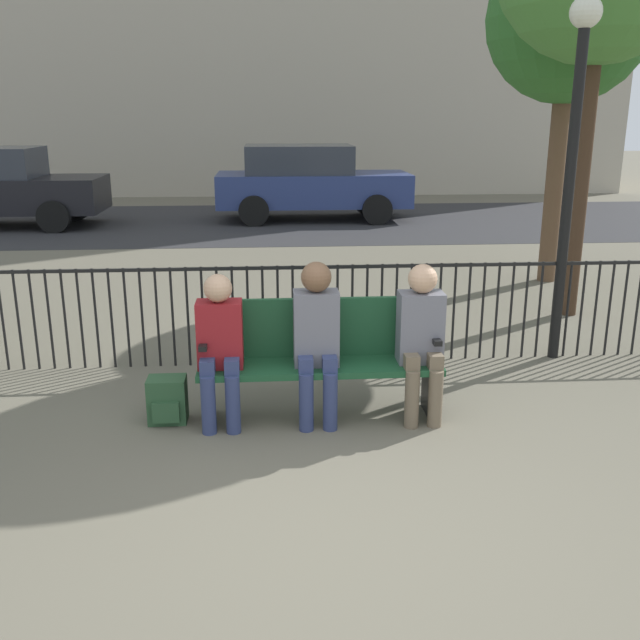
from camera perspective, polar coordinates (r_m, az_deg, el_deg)
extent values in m
plane|color=#605B4C|center=(4.24, 1.68, -16.76)|extent=(80.00, 80.00, 0.00)
cube|color=#194728|center=(5.50, 0.00, -3.75)|extent=(1.87, 0.45, 0.05)
cube|color=#194728|center=(5.60, -0.15, -0.57)|extent=(1.87, 0.05, 0.47)
cube|color=black|center=(5.59, -9.02, -6.10)|extent=(0.06, 0.38, 0.40)
cube|color=black|center=(5.71, 8.82, -5.61)|extent=(0.06, 0.38, 0.40)
cube|color=black|center=(5.44, -9.22, -1.71)|extent=(0.06, 0.38, 0.04)
cube|color=black|center=(5.56, 9.02, -1.30)|extent=(0.06, 0.38, 0.04)
cylinder|color=navy|center=(5.37, -8.91, -6.75)|extent=(0.11, 0.11, 0.45)
cylinder|color=navy|center=(5.36, -6.98, -6.73)|extent=(0.11, 0.11, 0.45)
cube|color=navy|center=(5.37, -8.96, -3.62)|extent=(0.11, 0.20, 0.12)
cube|color=navy|center=(5.36, -7.04, -3.59)|extent=(0.11, 0.20, 0.12)
cube|color=maroon|center=(5.41, -8.01, -1.13)|extent=(0.34, 0.22, 0.51)
sphere|color=tan|center=(5.30, -8.17, 2.53)|extent=(0.21, 0.21, 0.21)
cylinder|color=navy|center=(5.36, -1.11, -6.61)|extent=(0.11, 0.11, 0.45)
cylinder|color=navy|center=(5.37, 0.82, -6.55)|extent=(0.11, 0.11, 0.45)
cube|color=navy|center=(5.35, -1.18, -3.47)|extent=(0.11, 0.20, 0.12)
cube|color=navy|center=(5.37, 0.74, -3.43)|extent=(0.11, 0.20, 0.12)
cube|color=slate|center=(5.40, -0.31, -0.65)|extent=(0.34, 0.22, 0.57)
sphere|color=brown|center=(5.28, -0.30, 3.46)|extent=(0.23, 0.23, 0.23)
cylinder|color=brown|center=(5.46, 7.36, -6.31)|extent=(0.11, 0.11, 0.45)
cylinder|color=brown|center=(5.50, 9.21, -6.23)|extent=(0.11, 0.11, 0.45)
cube|color=brown|center=(5.45, 7.26, -3.24)|extent=(0.11, 0.20, 0.12)
cube|color=brown|center=(5.49, 9.10, -3.18)|extent=(0.11, 0.20, 0.12)
cube|color=slate|center=(5.51, 8.01, -0.58)|extent=(0.34, 0.22, 0.55)
sphere|color=tan|center=(5.40, 8.22, 3.29)|extent=(0.22, 0.22, 0.22)
cube|color=#284C2D|center=(5.65, -12.10, -6.25)|extent=(0.29, 0.21, 0.36)
cube|color=#284C2D|center=(5.56, -12.24, -7.26)|extent=(0.20, 0.04, 0.16)
cylinder|color=black|center=(7.14, -24.05, -0.06)|extent=(0.02, 0.02, 0.95)
cylinder|color=black|center=(7.09, -22.98, -0.03)|extent=(0.02, 0.02, 0.95)
cylinder|color=black|center=(7.04, -21.91, -0.01)|extent=(0.02, 0.02, 0.95)
cylinder|color=black|center=(7.00, -20.82, 0.01)|extent=(0.02, 0.02, 0.95)
cylinder|color=black|center=(6.96, -19.71, 0.04)|extent=(0.02, 0.02, 0.95)
cylinder|color=black|center=(6.93, -18.60, 0.06)|extent=(0.02, 0.02, 0.95)
cylinder|color=black|center=(6.89, -17.47, 0.09)|extent=(0.02, 0.02, 0.95)
cylinder|color=black|center=(6.86, -16.34, 0.11)|extent=(0.02, 0.02, 0.95)
cylinder|color=black|center=(6.83, -15.19, 0.14)|extent=(0.02, 0.02, 0.95)
cylinder|color=black|center=(6.81, -14.03, 0.16)|extent=(0.02, 0.02, 0.95)
cylinder|color=black|center=(6.79, -12.87, 0.18)|extent=(0.02, 0.02, 0.95)
cylinder|color=black|center=(6.77, -11.70, 0.21)|extent=(0.02, 0.02, 0.95)
cylinder|color=black|center=(6.75, -10.52, 0.24)|extent=(0.02, 0.02, 0.95)
cylinder|color=black|center=(6.73, -9.34, 0.26)|extent=(0.02, 0.02, 0.95)
cylinder|color=black|center=(6.72, -8.15, 0.29)|extent=(0.02, 0.02, 0.95)
cylinder|color=black|center=(6.71, -6.96, 0.31)|extent=(0.02, 0.02, 0.95)
cylinder|color=black|center=(6.71, -5.76, 0.34)|extent=(0.02, 0.02, 0.95)
cylinder|color=black|center=(6.71, -4.57, 0.36)|extent=(0.02, 0.02, 0.95)
cylinder|color=black|center=(6.71, -3.37, 0.38)|extent=(0.02, 0.02, 0.95)
cylinder|color=black|center=(6.71, -2.18, 0.41)|extent=(0.02, 0.02, 0.95)
cylinder|color=black|center=(6.72, -0.98, 0.43)|extent=(0.02, 0.02, 0.95)
cylinder|color=black|center=(6.72, 0.21, 0.46)|extent=(0.02, 0.02, 0.95)
cylinder|color=black|center=(6.74, 1.39, 0.48)|extent=(0.02, 0.02, 0.95)
cylinder|color=black|center=(6.75, 2.58, 0.51)|extent=(0.02, 0.02, 0.95)
cylinder|color=black|center=(6.77, 3.75, 0.53)|extent=(0.02, 0.02, 0.95)
cylinder|color=black|center=(6.79, 4.93, 0.55)|extent=(0.02, 0.02, 0.95)
cylinder|color=black|center=(6.81, 6.09, 0.57)|extent=(0.02, 0.02, 0.95)
cylinder|color=black|center=(6.84, 7.24, 0.60)|extent=(0.02, 0.02, 0.95)
cylinder|color=black|center=(6.87, 8.39, 0.62)|extent=(0.02, 0.02, 0.95)
cylinder|color=black|center=(6.90, 9.52, 0.64)|extent=(0.02, 0.02, 0.95)
cylinder|color=black|center=(6.93, 10.65, 0.66)|extent=(0.02, 0.02, 0.95)
cylinder|color=black|center=(6.97, 11.76, 0.68)|extent=(0.02, 0.02, 0.95)
cylinder|color=black|center=(7.01, 12.86, 0.70)|extent=(0.02, 0.02, 0.95)
cylinder|color=black|center=(7.05, 13.95, 0.72)|extent=(0.02, 0.02, 0.95)
cylinder|color=black|center=(7.10, 15.03, 0.74)|extent=(0.02, 0.02, 0.95)
cylinder|color=black|center=(7.14, 16.09, 0.76)|extent=(0.02, 0.02, 0.95)
cylinder|color=black|center=(7.19, 17.13, 0.77)|extent=(0.02, 0.02, 0.95)
cylinder|color=black|center=(7.24, 18.17, 0.79)|extent=(0.02, 0.02, 0.95)
cylinder|color=black|center=(7.30, 19.18, 0.81)|extent=(0.02, 0.02, 0.95)
cylinder|color=black|center=(7.35, 20.19, 0.82)|extent=(0.02, 0.02, 0.95)
cylinder|color=black|center=(7.41, 21.17, 0.84)|extent=(0.02, 0.02, 0.95)
cylinder|color=black|center=(7.47, 22.14, 0.86)|extent=(0.02, 0.02, 0.95)
cylinder|color=black|center=(7.54, 23.10, 0.87)|extent=(0.02, 0.02, 0.95)
cylinder|color=black|center=(7.60, 24.04, 0.88)|extent=(0.02, 0.02, 0.95)
cube|color=black|center=(6.61, -0.83, 4.24)|extent=(9.00, 0.03, 0.03)
cylinder|color=brown|center=(10.47, 18.28, 10.74)|extent=(0.24, 0.24, 2.88)
sphere|color=#2D6628|center=(10.50, 19.34, 21.80)|extent=(2.14, 2.14, 2.14)
cylinder|color=#422D1E|center=(8.70, 20.21, 10.96)|extent=(0.18, 0.18, 3.30)
cylinder|color=black|center=(7.05, 19.20, 9.03)|extent=(0.10, 0.10, 3.05)
sphere|color=silver|center=(7.05, 20.50, 22.09)|extent=(0.28, 0.28, 0.28)
cube|color=#2B2B2D|center=(15.71, -2.81, 7.85)|extent=(24.00, 6.00, 0.01)
cube|color=navy|center=(15.98, -0.55, 10.42)|extent=(4.20, 1.70, 0.70)
cube|color=#2D333D|center=(15.91, -1.72, 12.74)|extent=(2.31, 1.56, 0.60)
cylinder|color=black|center=(15.30, 4.59, 8.79)|extent=(0.64, 0.20, 0.64)
cylinder|color=black|center=(17.01, 3.70, 9.56)|extent=(0.64, 0.20, 0.64)
cylinder|color=black|center=(15.13, -5.32, 8.68)|extent=(0.64, 0.20, 0.64)
cylinder|color=black|center=(16.85, -5.22, 9.46)|extent=(0.64, 0.20, 0.64)
cylinder|color=black|center=(15.17, -20.54, 7.75)|extent=(0.64, 0.20, 0.64)
cylinder|color=black|center=(16.83, -18.94, 8.65)|extent=(0.64, 0.20, 0.64)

